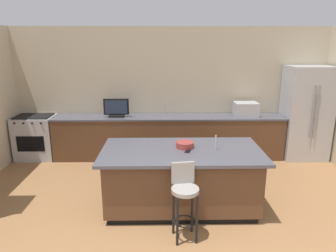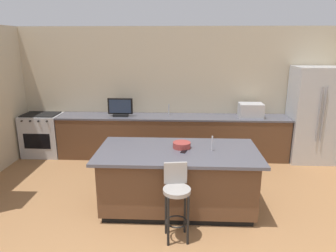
{
  "view_description": "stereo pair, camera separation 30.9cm",
  "coord_description": "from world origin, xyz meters",
  "px_view_note": "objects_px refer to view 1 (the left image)",
  "views": [
    {
      "loc": [
        -0.16,
        -2.02,
        2.41
      ],
      "look_at": [
        -0.08,
        2.98,
        1.03
      ],
      "focal_mm": 32.75,
      "sensor_mm": 36.0,
      "label": 1
    },
    {
      "loc": [
        0.15,
        -2.02,
        2.41
      ],
      "look_at": [
        -0.08,
        2.98,
        1.03
      ],
      "focal_mm": 32.75,
      "sensor_mm": 36.0,
      "label": 2
    }
  ],
  "objects_px": {
    "cell_phone": "(188,151)",
    "microwave": "(246,109)",
    "tv_monitor": "(116,109)",
    "kitchen_island": "(181,178)",
    "range_oven": "(36,137)",
    "fruit_bowl": "(185,145)",
    "refrigerator": "(306,113)",
    "bar_stool_center": "(185,195)"
  },
  "relations": [
    {
      "from": "microwave",
      "to": "tv_monitor",
      "type": "xyz_separation_m",
      "value": [
        -2.69,
        -0.05,
        0.03
      ]
    },
    {
      "from": "kitchen_island",
      "to": "range_oven",
      "type": "distance_m",
      "value": 3.63
    },
    {
      "from": "bar_stool_center",
      "to": "microwave",
      "type": "bearing_deg",
      "value": 54.27
    },
    {
      "from": "kitchen_island",
      "to": "range_oven",
      "type": "relative_size",
      "value": 2.5
    },
    {
      "from": "kitchen_island",
      "to": "fruit_bowl",
      "type": "height_order",
      "value": "fruit_bowl"
    },
    {
      "from": "range_oven",
      "to": "cell_phone",
      "type": "xyz_separation_m",
      "value": [
        3.05,
        -2.15,
        0.46
      ]
    },
    {
      "from": "refrigerator",
      "to": "bar_stool_center",
      "type": "distance_m",
      "value": 3.91
    },
    {
      "from": "range_oven",
      "to": "bar_stool_center",
      "type": "relative_size",
      "value": 0.95
    },
    {
      "from": "refrigerator",
      "to": "range_oven",
      "type": "height_order",
      "value": "refrigerator"
    },
    {
      "from": "fruit_bowl",
      "to": "cell_phone",
      "type": "bearing_deg",
      "value": -78.1
    },
    {
      "from": "refrigerator",
      "to": "microwave",
      "type": "bearing_deg",
      "value": 177.99
    },
    {
      "from": "refrigerator",
      "to": "range_oven",
      "type": "xyz_separation_m",
      "value": [
        -5.67,
        0.04,
        -0.51
      ]
    },
    {
      "from": "tv_monitor",
      "to": "cell_phone",
      "type": "bearing_deg",
      "value": -57.92
    },
    {
      "from": "microwave",
      "to": "cell_phone",
      "type": "distance_m",
      "value": 2.56
    },
    {
      "from": "kitchen_island",
      "to": "bar_stool_center",
      "type": "bearing_deg",
      "value": -90.38
    },
    {
      "from": "kitchen_island",
      "to": "tv_monitor",
      "type": "height_order",
      "value": "tv_monitor"
    },
    {
      "from": "refrigerator",
      "to": "cell_phone",
      "type": "bearing_deg",
      "value": -141.3
    },
    {
      "from": "bar_stool_center",
      "to": "fruit_bowl",
      "type": "distance_m",
      "value": 0.91
    },
    {
      "from": "range_oven",
      "to": "tv_monitor",
      "type": "height_order",
      "value": "tv_monitor"
    },
    {
      "from": "microwave",
      "to": "tv_monitor",
      "type": "relative_size",
      "value": 0.93
    },
    {
      "from": "refrigerator",
      "to": "range_oven",
      "type": "distance_m",
      "value": 5.7
    },
    {
      "from": "refrigerator",
      "to": "tv_monitor",
      "type": "relative_size",
      "value": 3.76
    },
    {
      "from": "microwave",
      "to": "tv_monitor",
      "type": "distance_m",
      "value": 2.69
    },
    {
      "from": "microwave",
      "to": "refrigerator",
      "type": "bearing_deg",
      "value": -2.01
    },
    {
      "from": "cell_phone",
      "to": "microwave",
      "type": "bearing_deg",
      "value": 72.99
    },
    {
      "from": "fruit_bowl",
      "to": "cell_phone",
      "type": "relative_size",
      "value": 1.72
    },
    {
      "from": "tv_monitor",
      "to": "bar_stool_center",
      "type": "distance_m",
      "value": 3.07
    },
    {
      "from": "tv_monitor",
      "to": "kitchen_island",
      "type": "bearing_deg",
      "value": -58.98
    },
    {
      "from": "microwave",
      "to": "cell_phone",
      "type": "relative_size",
      "value": 3.2
    },
    {
      "from": "kitchen_island",
      "to": "cell_phone",
      "type": "height_order",
      "value": "cell_phone"
    },
    {
      "from": "refrigerator",
      "to": "range_oven",
      "type": "relative_size",
      "value": 2.1
    },
    {
      "from": "tv_monitor",
      "to": "bar_stool_center",
      "type": "height_order",
      "value": "tv_monitor"
    },
    {
      "from": "kitchen_island",
      "to": "microwave",
      "type": "height_order",
      "value": "microwave"
    },
    {
      "from": "tv_monitor",
      "to": "cell_phone",
      "type": "height_order",
      "value": "tv_monitor"
    },
    {
      "from": "microwave",
      "to": "fruit_bowl",
      "type": "height_order",
      "value": "microwave"
    },
    {
      "from": "kitchen_island",
      "to": "microwave",
      "type": "bearing_deg",
      "value": 55.05
    },
    {
      "from": "refrigerator",
      "to": "fruit_bowl",
      "type": "relative_size",
      "value": 7.5
    },
    {
      "from": "microwave",
      "to": "fruit_bowl",
      "type": "relative_size",
      "value": 1.86
    },
    {
      "from": "bar_stool_center",
      "to": "refrigerator",
      "type": "bearing_deg",
      "value": 37.42
    },
    {
      "from": "kitchen_island",
      "to": "refrigerator",
      "type": "height_order",
      "value": "refrigerator"
    },
    {
      "from": "range_oven",
      "to": "tv_monitor",
      "type": "xyz_separation_m",
      "value": [
        1.73,
        -0.05,
        0.62
      ]
    },
    {
      "from": "kitchen_island",
      "to": "tv_monitor",
      "type": "distance_m",
      "value": 2.46
    }
  ]
}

